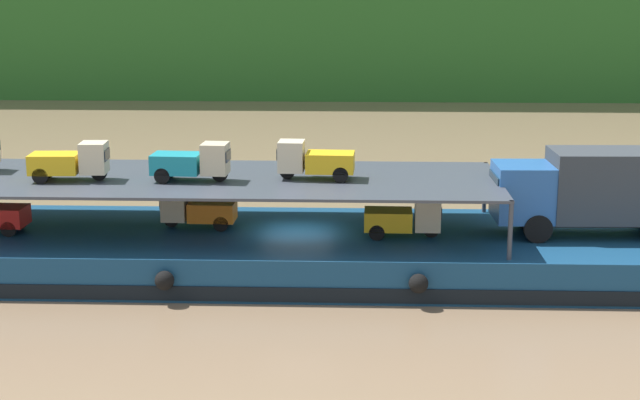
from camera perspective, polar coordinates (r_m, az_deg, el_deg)
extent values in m
plane|color=#7F664C|center=(35.66, -1.30, -4.22)|extent=(400.00, 400.00, 0.00)
cube|color=navy|center=(35.45, -1.30, -3.06)|extent=(31.33, 7.49, 1.50)
cube|color=black|center=(31.98, -1.71, -5.63)|extent=(30.70, 0.06, 0.50)
sphere|color=black|center=(32.21, -9.20, -4.73)|extent=(0.65, 0.65, 0.65)
sphere|color=black|center=(31.65, 5.85, -4.95)|extent=(0.65, 0.65, 0.65)
cube|color=#285BA3|center=(35.18, 11.89, 0.48)|extent=(2.06, 2.24, 2.00)
cube|color=#192833|center=(34.92, 10.26, 1.05)|extent=(0.12, 1.84, 0.60)
cube|color=#33383D|center=(35.96, 17.23, 0.85)|extent=(4.87, 2.44, 2.50)
cube|color=black|center=(36.24, 17.09, -1.16)|extent=(6.84, 1.58, 0.20)
cylinder|color=black|center=(36.47, 12.12, -0.86)|extent=(1.01, 0.31, 1.00)
cylinder|color=black|center=(34.56, 12.78, -1.67)|extent=(1.01, 0.31, 1.00)
cylinder|color=#383D47|center=(38.45, 9.73, 0.74)|extent=(0.16, 0.16, 2.00)
cylinder|color=#383D47|center=(32.17, 11.20, -1.77)|extent=(0.16, 0.16, 2.00)
cube|color=#383D47|center=(35.22, -7.51, 1.25)|extent=(22.13, 6.69, 0.10)
cube|color=red|center=(36.80, -18.28, -0.90)|extent=(1.73, 1.25, 0.70)
cylinder|color=black|center=(37.22, -17.37, -1.24)|extent=(0.56, 0.16, 0.56)
cylinder|color=black|center=(36.26, -17.96, -1.65)|extent=(0.56, 0.16, 0.56)
cube|color=orange|center=(35.88, -6.39, -0.66)|extent=(1.73, 1.25, 0.70)
cube|color=#C6B793|center=(36.11, -8.58, -0.31)|extent=(0.93, 1.03, 1.10)
cube|color=#19232D|center=(36.19, -9.32, -0.13)|extent=(0.06, 0.85, 0.38)
cylinder|color=black|center=(36.27, -8.79, -1.15)|extent=(0.56, 0.16, 0.56)
cylinder|color=black|center=(36.40, -5.61, -1.00)|extent=(0.56, 0.16, 0.56)
cylinder|color=black|center=(35.39, -5.89, -1.42)|extent=(0.56, 0.16, 0.56)
cube|color=gold|center=(34.52, 4.06, -1.16)|extent=(1.73, 1.24, 0.70)
cube|color=beige|center=(34.51, 6.39, -0.87)|extent=(0.92, 1.02, 1.10)
cube|color=#19232D|center=(34.51, 7.17, -0.70)|extent=(0.06, 0.85, 0.38)
cylinder|color=black|center=(34.66, 6.61, -1.76)|extent=(0.56, 0.15, 0.56)
cylinder|color=black|center=(34.10, 3.38, -1.94)|extent=(0.56, 0.15, 0.56)
cylinder|color=black|center=(35.12, 3.39, -1.49)|extent=(0.56, 0.15, 0.56)
cube|color=gold|center=(35.53, -15.43, 2.11)|extent=(1.77, 1.29, 0.70)
cube|color=beige|center=(35.17, -13.24, 2.46)|extent=(0.96, 1.05, 1.10)
cube|color=#19232D|center=(35.05, -12.50, 2.64)|extent=(0.09, 0.85, 0.38)
cylinder|color=black|center=(35.24, -12.96, 1.58)|extent=(0.57, 0.17, 0.56)
cylinder|color=black|center=(35.19, -16.24, 1.37)|extent=(0.57, 0.17, 0.56)
cylinder|color=black|center=(36.20, -15.81, 1.72)|extent=(0.57, 0.17, 0.56)
cube|color=teal|center=(34.60, -8.49, 2.16)|extent=(1.77, 1.30, 0.70)
cube|color=#C6B793|center=(34.25, -6.23, 2.45)|extent=(0.96, 1.05, 1.10)
cube|color=#19232D|center=(34.14, -5.46, 2.62)|extent=(0.09, 0.85, 0.38)
cylinder|color=black|center=(34.33, -5.96, 1.55)|extent=(0.57, 0.17, 0.56)
cylinder|color=black|center=(34.27, -9.33, 1.42)|extent=(0.57, 0.17, 0.56)
cylinder|color=black|center=(35.27, -8.90, 1.77)|extent=(0.57, 0.17, 0.56)
cube|color=gold|center=(34.46, 0.61, 2.25)|extent=(1.75, 1.27, 0.70)
cube|color=beige|center=(34.54, -1.71, 2.62)|extent=(0.94, 1.04, 1.10)
cube|color=#19232D|center=(34.58, -2.48, 2.81)|extent=(0.08, 0.85, 0.38)
cylinder|color=black|center=(34.67, -1.95, 1.73)|extent=(0.57, 0.16, 0.56)
cylinder|color=black|center=(35.02, 1.33, 1.85)|extent=(0.57, 0.16, 0.56)
cylinder|color=black|center=(33.98, 1.22, 1.50)|extent=(0.57, 0.16, 0.56)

